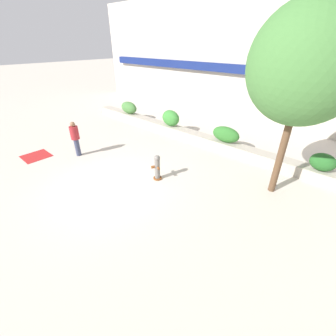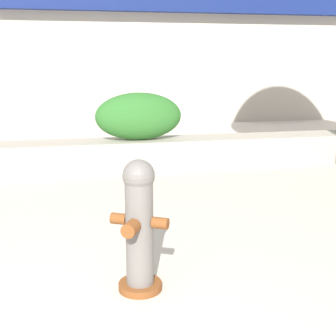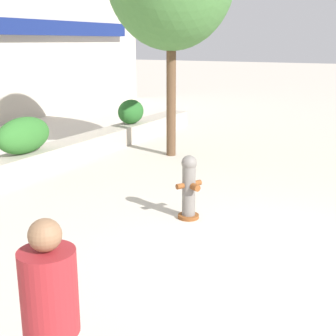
{
  "view_description": "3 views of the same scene",
  "coord_description": "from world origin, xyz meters",
  "px_view_note": "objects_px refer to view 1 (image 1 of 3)",
  "views": [
    {
      "loc": [
        6.6,
        -3.87,
        5.03
      ],
      "look_at": [
        1.45,
        1.82,
        0.66
      ],
      "focal_mm": 24.0,
      "sensor_mm": 36.0,
      "label": 1
    },
    {
      "loc": [
        0.45,
        -1.74,
        1.82
      ],
      "look_at": [
        1.45,
        2.95,
        0.71
      ],
      "focal_mm": 50.0,
      "sensor_mm": 36.0,
      "label": 2
    },
    {
      "loc": [
        -5.68,
        -1.46,
        2.87
      ],
      "look_at": [
        1.5,
        2.4,
        0.65
      ],
      "focal_mm": 50.0,
      "sensor_mm": 36.0,
      "label": 3
    }
  ],
  "objects_px": {
    "hedge_bush_3": "(323,162)",
    "pedestrian": "(75,137)",
    "hedge_bush_2": "(226,134)",
    "fire_hydrant": "(157,167)",
    "hedge_bush_0": "(129,108)",
    "street_tree": "(306,66)",
    "hedge_bush_1": "(171,118)"
  },
  "relations": [
    {
      "from": "hedge_bush_1",
      "to": "fire_hydrant",
      "type": "bearing_deg",
      "value": -54.39
    },
    {
      "from": "pedestrian",
      "to": "hedge_bush_2",
      "type": "bearing_deg",
      "value": 46.32
    },
    {
      "from": "hedge_bush_2",
      "to": "fire_hydrant",
      "type": "height_order",
      "value": "hedge_bush_2"
    },
    {
      "from": "hedge_bush_0",
      "to": "hedge_bush_2",
      "type": "distance_m",
      "value": 7.65
    },
    {
      "from": "hedge_bush_1",
      "to": "hedge_bush_2",
      "type": "xyz_separation_m",
      "value": [
        3.72,
        0.0,
        -0.07
      ]
    },
    {
      "from": "hedge_bush_3",
      "to": "pedestrian",
      "type": "distance_m",
      "value": 10.84
    },
    {
      "from": "hedge_bush_3",
      "to": "street_tree",
      "type": "distance_m",
      "value": 4.17
    },
    {
      "from": "hedge_bush_0",
      "to": "street_tree",
      "type": "distance_m",
      "value": 11.54
    },
    {
      "from": "hedge_bush_2",
      "to": "pedestrian",
      "type": "xyz_separation_m",
      "value": [
        -5.12,
        -5.36,
        0.09
      ]
    },
    {
      "from": "hedge_bush_1",
      "to": "hedge_bush_3",
      "type": "height_order",
      "value": "hedge_bush_1"
    },
    {
      "from": "hedge_bush_3",
      "to": "hedge_bush_0",
      "type": "bearing_deg",
      "value": 180.0
    },
    {
      "from": "fire_hydrant",
      "to": "hedge_bush_0",
      "type": "bearing_deg",
      "value": 148.51
    },
    {
      "from": "hedge_bush_0",
      "to": "hedge_bush_3",
      "type": "distance_m",
      "value": 11.95
    },
    {
      "from": "hedge_bush_1",
      "to": "hedge_bush_2",
      "type": "relative_size",
      "value": 0.82
    },
    {
      "from": "hedge_bush_3",
      "to": "hedge_bush_2",
      "type": "bearing_deg",
      "value": 180.0
    },
    {
      "from": "hedge_bush_3",
      "to": "street_tree",
      "type": "relative_size",
      "value": 0.15
    },
    {
      "from": "hedge_bush_1",
      "to": "fire_hydrant",
      "type": "distance_m",
      "value": 5.29
    },
    {
      "from": "fire_hydrant",
      "to": "hedge_bush_2",
      "type": "bearing_deg",
      "value": 81.41
    },
    {
      "from": "hedge_bush_0",
      "to": "hedge_bush_3",
      "type": "relative_size",
      "value": 1.51
    },
    {
      "from": "street_tree",
      "to": "hedge_bush_2",
      "type": "bearing_deg",
      "value": 148.77
    },
    {
      "from": "hedge_bush_1",
      "to": "street_tree",
      "type": "bearing_deg",
      "value": -15.62
    },
    {
      "from": "hedge_bush_1",
      "to": "street_tree",
      "type": "xyz_separation_m",
      "value": [
        6.9,
        -1.93,
        3.42
      ]
    },
    {
      "from": "hedge_bush_2",
      "to": "hedge_bush_1",
      "type": "bearing_deg",
      "value": 180.0
    },
    {
      "from": "hedge_bush_1",
      "to": "hedge_bush_2",
      "type": "distance_m",
      "value": 3.72
    },
    {
      "from": "hedge_bush_1",
      "to": "hedge_bush_0",
      "type": "bearing_deg",
      "value": 180.0
    },
    {
      "from": "street_tree",
      "to": "hedge_bush_1",
      "type": "bearing_deg",
      "value": 164.38
    },
    {
      "from": "fire_hydrant",
      "to": "street_tree",
      "type": "height_order",
      "value": "street_tree"
    },
    {
      "from": "pedestrian",
      "to": "hedge_bush_1",
      "type": "bearing_deg",
      "value": 75.35
    },
    {
      "from": "pedestrian",
      "to": "fire_hydrant",
      "type": "bearing_deg",
      "value": 13.5
    },
    {
      "from": "hedge_bush_1",
      "to": "hedge_bush_3",
      "type": "xyz_separation_m",
      "value": [
        8.01,
        0.0,
        -0.11
      ]
    },
    {
      "from": "hedge_bush_1",
      "to": "street_tree",
      "type": "distance_m",
      "value": 7.94
    },
    {
      "from": "hedge_bush_2",
      "to": "fire_hydrant",
      "type": "xyz_separation_m",
      "value": [
        -0.65,
        -4.29,
        -0.34
      ]
    }
  ]
}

